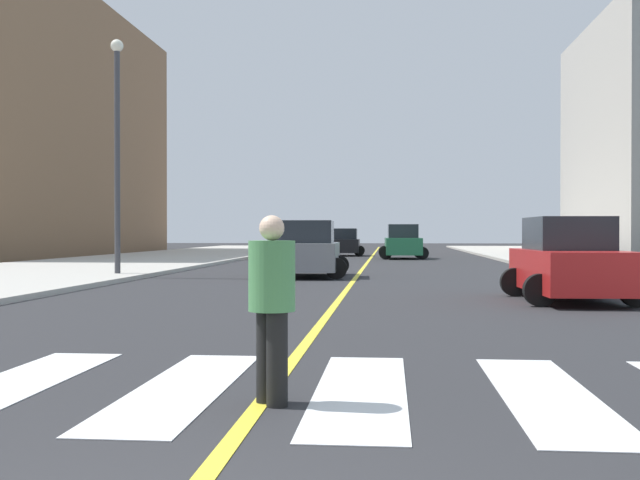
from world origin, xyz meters
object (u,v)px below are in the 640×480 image
car_green_second (403,243)px  car_black_fifth (345,243)px  car_red_fourth (570,262)px  street_lamp (117,137)px  pedestrian_crossing (272,300)px  car_white_nearest (285,245)px  car_gray_third (309,251)px  fire_hydrant (589,261)px

car_green_second → car_black_fifth: 6.56m
car_green_second → car_red_fourth: (3.36, -28.57, -0.06)m
street_lamp → car_black_fifth: bearing=75.9°
car_red_fourth → pedestrian_crossing: 12.35m
car_white_nearest → car_gray_third: size_ratio=0.92×
car_black_fifth → pedestrian_crossing: (1.93, -45.14, 0.09)m
car_gray_third → car_black_fifth: 24.89m
car_gray_third → pedestrian_crossing: 20.32m
car_green_second → street_lamp: street_lamp is taller
pedestrian_crossing → car_red_fourth: bearing=-65.2°
pedestrian_crossing → street_lamp: size_ratio=0.21×
car_white_nearest → car_green_second: 7.11m
car_green_second → car_gray_third: car_green_second is taller
car_gray_third → street_lamp: bearing=-173.0°
car_green_second → car_black_fifth: size_ratio=1.12×
car_green_second → car_gray_third: size_ratio=1.04×
car_white_nearest → car_black_fifth: bearing=64.8°
pedestrian_crossing → car_black_fifth: bearing=-37.9°
car_black_fifth → fire_hydrant: size_ratio=4.68×
car_red_fourth → car_black_fifth: size_ratio=1.06×
car_gray_third → car_red_fourth: (6.99, -9.04, -0.03)m
pedestrian_crossing → car_gray_third: bearing=-35.3°
car_green_second → car_red_fourth: car_green_second is taller
car_red_fourth → car_green_second: bearing=-85.5°
car_gray_third → pedestrian_crossing: size_ratio=2.60×
car_gray_third → street_lamp: size_ratio=0.55×
car_white_nearest → car_green_second: (6.92, 1.64, 0.10)m
pedestrian_crossing → street_lamp: (-8.42, 19.23, 3.96)m
car_red_fourth → pedestrian_crossing: bearing=62.9°
car_white_nearest → fire_hydrant: car_white_nearest is taller
car_gray_third → car_black_fifth: size_ratio=1.08×
car_gray_third → fire_hydrant: bearing=-0.4°
fire_hydrant → pedestrian_crossing: bearing=-111.2°
car_red_fourth → pedestrian_crossing: size_ratio=2.54×
car_red_fourth → car_black_fifth: (-7.13, 33.93, -0.04)m
car_white_nearest → street_lamp: street_lamp is taller
street_lamp → car_white_nearest: bearing=80.0°
pedestrian_crossing → fire_hydrant: bearing=-61.5°
pedestrian_crossing → car_green_second: bearing=-43.0°
car_white_nearest → car_gray_third: car_gray_third is taller
street_lamp → car_gray_third: bearing=8.7°
car_white_nearest → car_green_second: size_ratio=0.89×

